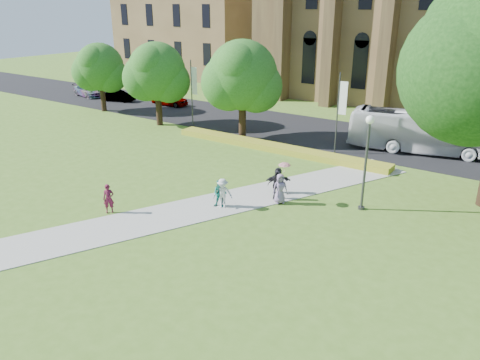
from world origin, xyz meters
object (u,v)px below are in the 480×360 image
Objects in this scene: streetlamp at (367,152)px; car_1 at (119,96)px; tour_coach at (427,132)px; car_0 at (170,99)px; car_2 at (88,91)px; pedestrian_0 at (109,199)px.

streetlamp reaches higher than car_1.
streetlamp is 12.87m from tour_coach.
tour_coach is 3.03× the size of car_1.
car_0 is 0.89× the size of car_2.
car_2 is (-39.50, 12.79, -2.59)m from streetlamp.
car_1 is at bearing 159.38° from streetlamp.
tour_coach reaches higher than car_0.
car_2 is (-11.82, -1.66, -0.03)m from car_0.
car_1 is at bearing 98.45° from car_0.
tour_coach is 23.73m from pedestrian_0.
tour_coach is at bearing -79.89° from car_2.
tour_coach is 7.15× the size of pedestrian_0.
car_1 is at bearing -79.32° from car_2.
streetlamp is 31.33m from car_0.
car_0 is 11.94m from car_2.
car_0 is (-27.69, 1.69, -0.88)m from tour_coach.
streetlamp is at bearing -7.34° from pedestrian_0.
car_2 is at bearing 162.06° from streetlamp.
car_2 is (-39.51, 0.03, -0.90)m from tour_coach.
car_1 is (-34.12, 12.84, -2.66)m from streetlamp.
streetlamp is 1.12× the size of car_2.
streetlamp is 0.46× the size of tour_coach.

